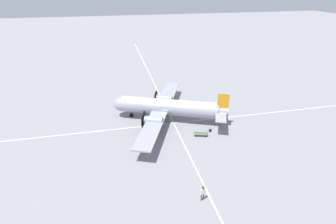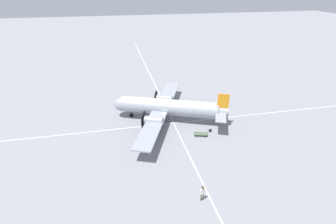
# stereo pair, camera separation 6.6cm
# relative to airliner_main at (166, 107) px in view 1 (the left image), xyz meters

# --- Properties ---
(ground_plane) EXTENTS (300.00, 300.00, 0.00)m
(ground_plane) POSITION_rel_airliner_main_xyz_m (-0.34, 0.14, -2.40)
(ground_plane) COLOR gray
(apron_line_eastwest) EXTENTS (120.00, 0.16, 0.01)m
(apron_line_eastwest) POSITION_rel_airliner_main_xyz_m (-0.34, 1.29, -2.39)
(apron_line_eastwest) COLOR silver
(apron_line_eastwest) RESTS_ON ground_plane
(apron_line_northsouth) EXTENTS (0.16, 120.00, 0.01)m
(apron_line_northsouth) POSITION_rel_airliner_main_xyz_m (-1.02, 0.14, -2.39)
(apron_line_northsouth) COLOR silver
(apron_line_northsouth) RESTS_ON ground_plane
(airliner_main) EXTENTS (18.59, 23.45, 5.38)m
(airliner_main) POSITION_rel_airliner_main_xyz_m (0.00, 0.00, 0.00)
(airliner_main) COLOR #9399A3
(airliner_main) RESTS_ON ground_plane
(crew_foreground) EXTENTS (0.59, 0.37, 1.80)m
(crew_foreground) POSITION_rel_airliner_main_xyz_m (-0.09, 18.22, -1.27)
(crew_foreground) COLOR #473D2D
(crew_foreground) RESTS_ON ground_plane
(suitcase_near_door) EXTENTS (0.41, 0.14, 0.50)m
(suitcase_near_door) POSITION_rel_airliner_main_xyz_m (-5.85, 5.19, -2.16)
(suitcase_near_door) COLOR #232328
(suitcase_near_door) RESTS_ON ground_plane
(baggage_cart) EXTENTS (2.14, 1.48, 0.56)m
(baggage_cart) POSITION_rel_airliner_main_xyz_m (-4.12, 5.86, -2.12)
(baggage_cart) COLOR #4C6047
(baggage_cart) RESTS_ON ground_plane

